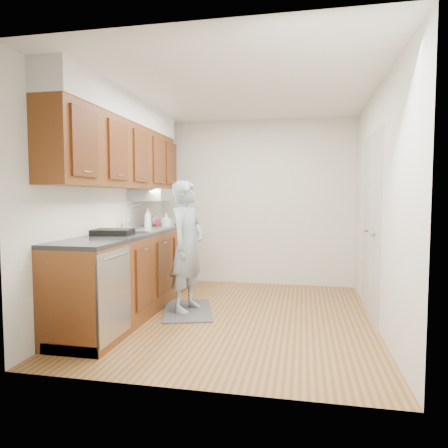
{
  "coord_description": "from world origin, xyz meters",
  "views": [
    {
      "loc": [
        0.74,
        -4.35,
        1.35
      ],
      "look_at": [
        -0.17,
        0.25,
        1.02
      ],
      "focal_mm": 32.0,
      "sensor_mm": 36.0,
      "label": 1
    }
  ],
  "objects_px": {
    "soap_bottle_c": "(155,219)",
    "steel_can": "(172,223)",
    "soap_bottle_a": "(148,218)",
    "person": "(187,237)",
    "dish_rack": "(113,232)",
    "soap_bottle_b": "(166,220)",
    "soda_can": "(157,223)"
  },
  "relations": [
    {
      "from": "soap_bottle_c",
      "to": "steel_can",
      "type": "xyz_separation_m",
      "value": [
        0.3,
        -0.16,
        -0.04
      ]
    },
    {
      "from": "soap_bottle_a",
      "to": "soap_bottle_c",
      "type": "bearing_deg",
      "value": 93.79
    },
    {
      "from": "person",
      "to": "soap_bottle_c",
      "type": "relative_size",
      "value": 9.64
    },
    {
      "from": "steel_can",
      "to": "person",
      "type": "bearing_deg",
      "value": -57.96
    },
    {
      "from": "soap_bottle_a",
      "to": "dish_rack",
      "type": "height_order",
      "value": "soap_bottle_a"
    },
    {
      "from": "person",
      "to": "soap_bottle_b",
      "type": "bearing_deg",
      "value": 50.91
    },
    {
      "from": "soap_bottle_c",
      "to": "soda_can",
      "type": "xyz_separation_m",
      "value": [
        0.14,
        -0.27,
        -0.03
      ]
    },
    {
      "from": "soap_bottle_b",
      "to": "steel_can",
      "type": "bearing_deg",
      "value": 35.75
    },
    {
      "from": "soda_can",
      "to": "steel_can",
      "type": "bearing_deg",
      "value": 33.67
    },
    {
      "from": "soap_bottle_b",
      "to": "steel_can",
      "type": "height_order",
      "value": "soap_bottle_b"
    },
    {
      "from": "person",
      "to": "soap_bottle_c",
      "type": "distance_m",
      "value": 1.09
    },
    {
      "from": "soap_bottle_b",
      "to": "dish_rack",
      "type": "bearing_deg",
      "value": -100.36
    },
    {
      "from": "soap_bottle_a",
      "to": "soap_bottle_b",
      "type": "relative_size",
      "value": 1.4
    },
    {
      "from": "soap_bottle_c",
      "to": "soap_bottle_a",
      "type": "bearing_deg",
      "value": -86.21
    },
    {
      "from": "soap_bottle_a",
      "to": "steel_can",
      "type": "xyz_separation_m",
      "value": [
        0.28,
        0.13,
        -0.08
      ]
    },
    {
      "from": "soap_bottle_a",
      "to": "person",
      "type": "bearing_deg",
      "value": -36.72
    },
    {
      "from": "person",
      "to": "soap_bottle_a",
      "type": "bearing_deg",
      "value": 66.54
    },
    {
      "from": "soap_bottle_b",
      "to": "soap_bottle_c",
      "type": "xyz_separation_m",
      "value": [
        -0.24,
        0.21,
        -0.0
      ]
    },
    {
      "from": "soap_bottle_c",
      "to": "steel_can",
      "type": "bearing_deg",
      "value": -28.28
    },
    {
      "from": "soap_bottle_c",
      "to": "soap_bottle_b",
      "type": "bearing_deg",
      "value": -40.44
    },
    {
      "from": "person",
      "to": "soda_can",
      "type": "height_order",
      "value": "person"
    },
    {
      "from": "soap_bottle_b",
      "to": "soap_bottle_c",
      "type": "height_order",
      "value": "soap_bottle_b"
    },
    {
      "from": "steel_can",
      "to": "dish_rack",
      "type": "bearing_deg",
      "value": -102.85
    },
    {
      "from": "person",
      "to": "steel_can",
      "type": "relative_size",
      "value": 15.98
    },
    {
      "from": "soap_bottle_b",
      "to": "steel_can",
      "type": "xyz_separation_m",
      "value": [
        0.06,
        0.04,
        -0.04
      ]
    },
    {
      "from": "person",
      "to": "soap_bottle_b",
      "type": "height_order",
      "value": "person"
    },
    {
      "from": "soda_can",
      "to": "soap_bottle_b",
      "type": "bearing_deg",
      "value": 32.38
    },
    {
      "from": "soda_can",
      "to": "soap_bottle_a",
      "type": "bearing_deg",
      "value": -167.94
    },
    {
      "from": "person",
      "to": "soap_bottle_a",
      "type": "distance_m",
      "value": 0.88
    },
    {
      "from": "soap_bottle_b",
      "to": "soda_can",
      "type": "bearing_deg",
      "value": -147.62
    },
    {
      "from": "soap_bottle_c",
      "to": "steel_can",
      "type": "distance_m",
      "value": 0.35
    },
    {
      "from": "person",
      "to": "steel_can",
      "type": "height_order",
      "value": "person"
    }
  ]
}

